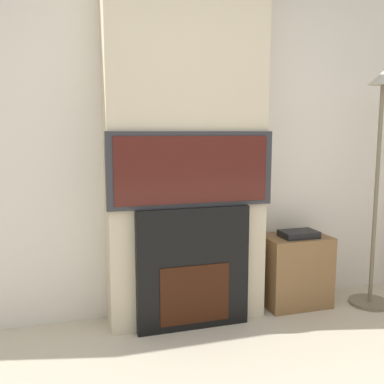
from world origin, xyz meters
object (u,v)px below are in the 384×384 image
object	(u,v)px
television	(192,170)
floor_lamp	(378,169)
media_stand	(295,270)
fireplace	(192,268)

from	to	relation	value
television	floor_lamp	xyz separation A→B (m)	(1.44, -0.04, -0.03)
television	floor_lamp	world-z (taller)	floor_lamp
media_stand	fireplace	bearing A→B (deg)	-171.98
television	media_stand	world-z (taller)	television
floor_lamp	media_stand	bearing A→B (deg)	163.89
fireplace	media_stand	size ratio (longest dim) A/B	1.41
television	floor_lamp	size ratio (longest dim) A/B	0.64
fireplace	floor_lamp	xyz separation A→B (m)	(1.44, -0.04, 0.64)
fireplace	media_stand	world-z (taller)	fireplace
fireplace	floor_lamp	size ratio (longest dim) A/B	0.47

